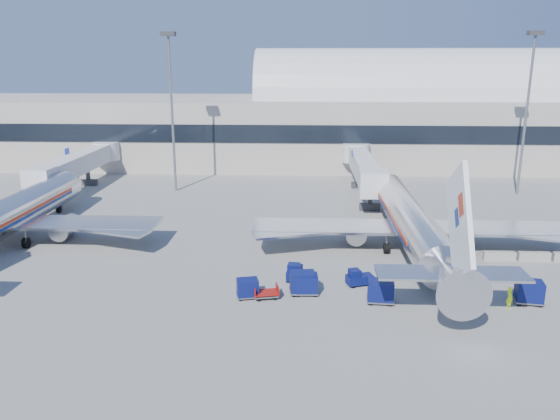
{
  "coord_description": "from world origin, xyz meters",
  "views": [
    {
      "loc": [
        -0.86,
        -48.46,
        18.48
      ],
      "look_at": [
        -3.36,
        6.0,
        3.7
      ],
      "focal_mm": 35.0,
      "sensor_mm": 36.0,
      "label": 1
    }
  ],
  "objects_px": {
    "tug_right": "(437,277)",
    "jetbridge_mid": "(81,163)",
    "barrier_near": "(499,256)",
    "cart_solo_far": "(529,292)",
    "tug_left": "(294,271)",
    "ramp_worker": "(510,298)",
    "barrier_mid": "(534,257)",
    "tug_lead": "(359,278)",
    "mast_west": "(171,89)",
    "cart_train_b": "(303,282)",
    "airliner_main": "(412,223)",
    "cart_open_red": "(266,294)",
    "cart_train_c": "(248,288)",
    "jetbridge_near": "(362,165)",
    "airliner_mid": "(4,218)",
    "cart_train_a": "(306,284)",
    "mast_east": "(529,90)",
    "cart_solo_near": "(381,291)"
  },
  "relations": [
    {
      "from": "airliner_mid",
      "to": "barrier_mid",
      "type": "bearing_deg",
      "value": -2.69
    },
    {
      "from": "cart_train_b",
      "to": "cart_train_c",
      "type": "distance_m",
      "value": 4.56
    },
    {
      "from": "airliner_main",
      "to": "jetbridge_near",
      "type": "distance_m",
      "value": 26.43
    },
    {
      "from": "airliner_main",
      "to": "cart_open_red",
      "type": "xyz_separation_m",
      "value": [
        -13.85,
        -12.24,
        -2.54
      ]
    },
    {
      "from": "mast_east",
      "to": "tug_lead",
      "type": "relative_size",
      "value": 9.13
    },
    {
      "from": "barrier_mid",
      "to": "tug_left",
      "type": "height_order",
      "value": "tug_left"
    },
    {
      "from": "jetbridge_mid",
      "to": "tug_left",
      "type": "bearing_deg",
      "value": -46.45
    },
    {
      "from": "mast_west",
      "to": "cart_solo_far",
      "type": "relative_size",
      "value": 9.68
    },
    {
      "from": "airliner_main",
      "to": "tug_lead",
      "type": "height_order",
      "value": "airliner_main"
    },
    {
      "from": "jetbridge_near",
      "to": "airliner_main",
      "type": "bearing_deg",
      "value": -84.78
    },
    {
      "from": "cart_train_b",
      "to": "ramp_worker",
      "type": "distance_m",
      "value": 16.17
    },
    {
      "from": "barrier_mid",
      "to": "cart_solo_far",
      "type": "xyz_separation_m",
      "value": [
        -4.3,
        -9.74,
        0.54
      ]
    },
    {
      "from": "mast_west",
      "to": "tug_right",
      "type": "height_order",
      "value": "mast_west"
    },
    {
      "from": "barrier_near",
      "to": "cart_solo_far",
      "type": "xyz_separation_m",
      "value": [
        -1.0,
        -9.74,
        0.54
      ]
    },
    {
      "from": "mast_west",
      "to": "cart_train_c",
      "type": "distance_m",
      "value": 42.79
    },
    {
      "from": "cart_train_b",
      "to": "mast_east",
      "type": "bearing_deg",
      "value": 43.26
    },
    {
      "from": "jetbridge_near",
      "to": "mast_west",
      "type": "distance_m",
      "value": 29.67
    },
    {
      "from": "jetbridge_mid",
      "to": "cart_train_a",
      "type": "height_order",
      "value": "jetbridge_mid"
    },
    {
      "from": "barrier_mid",
      "to": "ramp_worker",
      "type": "xyz_separation_m",
      "value": [
        -6.17,
        -10.74,
        0.43
      ]
    },
    {
      "from": "jetbridge_near",
      "to": "barrier_mid",
      "type": "height_order",
      "value": "jetbridge_near"
    },
    {
      "from": "tug_left",
      "to": "ramp_worker",
      "type": "height_order",
      "value": "ramp_worker"
    },
    {
      "from": "cart_train_a",
      "to": "cart_train_c",
      "type": "bearing_deg",
      "value": -172.32
    },
    {
      "from": "cart_open_red",
      "to": "jetbridge_near",
      "type": "bearing_deg",
      "value": 60.68
    },
    {
      "from": "tug_lead",
      "to": "cart_train_b",
      "type": "xyz_separation_m",
      "value": [
        -4.78,
        -1.99,
        0.33
      ]
    },
    {
      "from": "jetbridge_near",
      "to": "mast_west",
      "type": "height_order",
      "value": "mast_west"
    },
    {
      "from": "jetbridge_near",
      "to": "tug_left",
      "type": "bearing_deg",
      "value": -105.04
    },
    {
      "from": "mast_west",
      "to": "cart_train_c",
      "type": "bearing_deg",
      "value": -68.76
    },
    {
      "from": "barrier_near",
      "to": "cart_train_a",
      "type": "height_order",
      "value": "cart_train_a"
    },
    {
      "from": "tug_lead",
      "to": "tug_right",
      "type": "distance_m",
      "value": 6.76
    },
    {
      "from": "barrier_mid",
      "to": "cart_train_c",
      "type": "relative_size",
      "value": 1.46
    },
    {
      "from": "jetbridge_mid",
      "to": "tug_right",
      "type": "height_order",
      "value": "jetbridge_mid"
    },
    {
      "from": "tug_right",
      "to": "jetbridge_mid",
      "type": "bearing_deg",
      "value": 172.05
    },
    {
      "from": "airliner_main",
      "to": "cart_train_a",
      "type": "bearing_deg",
      "value": -133.19
    },
    {
      "from": "cart_train_a",
      "to": "cart_train_b",
      "type": "xyz_separation_m",
      "value": [
        -0.3,
        0.11,
        0.08
      ]
    },
    {
      "from": "mast_west",
      "to": "cart_train_a",
      "type": "xyz_separation_m",
      "value": [
        19.4,
        -36.79,
        -13.88
      ]
    },
    {
      "from": "jetbridge_near",
      "to": "cart_solo_far",
      "type": "distance_m",
      "value": 39.79
    },
    {
      "from": "mast_west",
      "to": "tug_lead",
      "type": "bearing_deg",
      "value": -55.46
    },
    {
      "from": "airliner_main",
      "to": "cart_train_a",
      "type": "relative_size",
      "value": 18.4
    },
    {
      "from": "mast_east",
      "to": "cart_open_red",
      "type": "xyz_separation_m",
      "value": [
        -33.85,
        -37.73,
        -14.41
      ]
    },
    {
      "from": "cart_train_a",
      "to": "cart_train_c",
      "type": "height_order",
      "value": "cart_train_a"
    },
    {
      "from": "airliner_main",
      "to": "airliner_mid",
      "type": "relative_size",
      "value": 1.0
    },
    {
      "from": "tug_lead",
      "to": "tug_left",
      "type": "distance_m",
      "value": 5.63
    },
    {
      "from": "mast_west",
      "to": "tug_lead",
      "type": "distance_m",
      "value": 44.42
    },
    {
      "from": "barrier_near",
      "to": "airliner_main",
      "type": "bearing_deg",
      "value": 162.61
    },
    {
      "from": "mast_west",
      "to": "airliner_mid",
      "type": "bearing_deg",
      "value": -115.21
    },
    {
      "from": "tug_right",
      "to": "ramp_worker",
      "type": "relative_size",
      "value": 1.54
    },
    {
      "from": "tug_lead",
      "to": "ramp_worker",
      "type": "xyz_separation_m",
      "value": [
        11.25,
        -4.04,
        0.22
      ]
    },
    {
      "from": "airliner_mid",
      "to": "tug_left",
      "type": "relative_size",
      "value": 14.53
    },
    {
      "from": "barrier_near",
      "to": "cart_solo_near",
      "type": "distance_m",
      "value": 16.28
    },
    {
      "from": "jetbridge_near",
      "to": "cart_open_red",
      "type": "bearing_deg",
      "value": -106.55
    }
  ]
}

